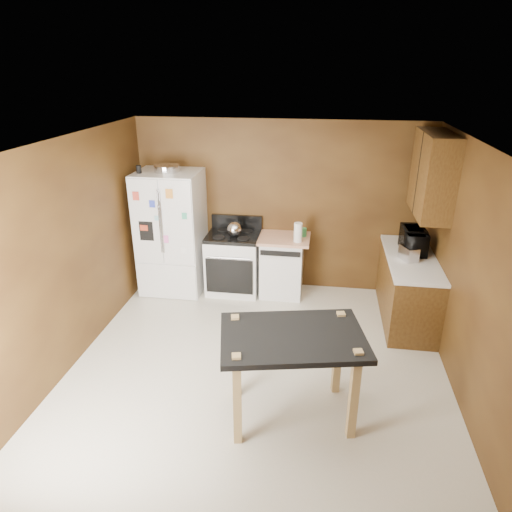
% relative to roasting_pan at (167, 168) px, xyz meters
% --- Properties ---
extents(floor, '(4.50, 4.50, 0.00)m').
position_rel_roasting_pan_xyz_m(floor, '(1.56, -1.89, -1.84)').
color(floor, beige).
rests_on(floor, ground).
extents(ceiling, '(4.50, 4.50, 0.00)m').
position_rel_roasting_pan_xyz_m(ceiling, '(1.56, -1.89, 0.66)').
color(ceiling, white).
rests_on(ceiling, ground).
extents(wall_back, '(4.20, 0.00, 4.20)m').
position_rel_roasting_pan_xyz_m(wall_back, '(1.56, 0.36, -0.59)').
color(wall_back, brown).
rests_on(wall_back, ground).
extents(wall_front, '(4.20, 0.00, 4.20)m').
position_rel_roasting_pan_xyz_m(wall_front, '(1.56, -4.14, -0.59)').
color(wall_front, brown).
rests_on(wall_front, ground).
extents(wall_left, '(0.00, 4.50, 4.50)m').
position_rel_roasting_pan_xyz_m(wall_left, '(-0.54, -1.89, -0.59)').
color(wall_left, brown).
rests_on(wall_left, ground).
extents(wall_right, '(0.00, 4.50, 4.50)m').
position_rel_roasting_pan_xyz_m(wall_right, '(3.66, -1.89, -0.59)').
color(wall_right, brown).
rests_on(wall_right, ground).
extents(roasting_pan, '(0.36, 0.36, 0.09)m').
position_rel_roasting_pan_xyz_m(roasting_pan, '(0.00, 0.00, 0.00)').
color(roasting_pan, silver).
rests_on(roasting_pan, refrigerator).
extents(pen_cup, '(0.07, 0.07, 0.11)m').
position_rel_roasting_pan_xyz_m(pen_cup, '(-0.35, -0.16, 0.01)').
color(pen_cup, black).
rests_on(pen_cup, refrigerator).
extents(kettle, '(0.21, 0.21, 0.21)m').
position_rel_roasting_pan_xyz_m(kettle, '(0.95, -0.04, -0.84)').
color(kettle, silver).
rests_on(kettle, gas_range).
extents(paper_towel, '(0.15, 0.15, 0.27)m').
position_rel_roasting_pan_xyz_m(paper_towel, '(1.86, -0.08, -0.82)').
color(paper_towel, white).
rests_on(paper_towel, dishwasher).
extents(green_canister, '(0.12, 0.12, 0.12)m').
position_rel_roasting_pan_xyz_m(green_canister, '(1.92, 0.14, -0.90)').
color(green_canister, '#3A9752').
rests_on(green_canister, dishwasher).
extents(toaster, '(0.24, 0.29, 0.18)m').
position_rel_roasting_pan_xyz_m(toaster, '(3.29, -0.55, -0.85)').
color(toaster, silver).
rests_on(toaster, right_cabinets).
extents(microwave, '(0.38, 0.53, 0.29)m').
position_rel_roasting_pan_xyz_m(microwave, '(3.39, -0.25, -0.80)').
color(microwave, black).
rests_on(microwave, right_cabinets).
extents(refrigerator, '(0.90, 0.80, 1.80)m').
position_rel_roasting_pan_xyz_m(refrigerator, '(0.01, -0.03, -0.94)').
color(refrigerator, white).
rests_on(refrigerator, ground).
extents(gas_range, '(0.76, 0.68, 1.10)m').
position_rel_roasting_pan_xyz_m(gas_range, '(0.92, 0.03, -1.38)').
color(gas_range, white).
rests_on(gas_range, ground).
extents(dishwasher, '(0.78, 0.63, 0.89)m').
position_rel_roasting_pan_xyz_m(dishwasher, '(1.64, 0.06, -1.39)').
color(dishwasher, white).
rests_on(dishwasher, ground).
extents(right_cabinets, '(0.63, 1.58, 2.45)m').
position_rel_roasting_pan_xyz_m(right_cabinets, '(3.39, -0.41, -0.94)').
color(right_cabinets, brown).
rests_on(right_cabinets, ground).
extents(island, '(1.46, 1.13, 0.94)m').
position_rel_roasting_pan_xyz_m(island, '(1.98, -2.52, -1.07)').
color(island, black).
rests_on(island, ground).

